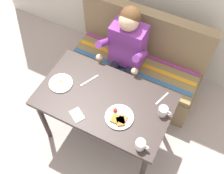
% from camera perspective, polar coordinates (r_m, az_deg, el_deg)
% --- Properties ---
extents(ground_plane, '(8.00, 8.00, 0.00)m').
position_cam_1_polar(ground_plane, '(3.13, -1.26, -9.52)').
color(ground_plane, '#A89892').
extents(table, '(1.20, 0.70, 0.73)m').
position_cam_1_polar(table, '(2.55, -1.53, -3.39)').
color(table, '#2F2421').
rests_on(table, ground).
extents(couch, '(1.44, 0.56, 1.00)m').
position_cam_1_polar(couch, '(3.22, 4.98, 4.13)').
color(couch, olive).
rests_on(couch, ground).
extents(person, '(0.45, 0.61, 1.21)m').
position_cam_1_polar(person, '(2.81, 2.66, 7.44)').
color(person, '#79338A').
rests_on(person, ground).
extents(plate_breakfast, '(0.24, 0.24, 0.05)m').
position_cam_1_polar(plate_breakfast, '(2.37, 1.50, -6.25)').
color(plate_breakfast, white).
rests_on(plate_breakfast, table).
extents(plate_eggs, '(0.22, 0.22, 0.04)m').
position_cam_1_polar(plate_eggs, '(2.61, -10.37, 0.78)').
color(plate_eggs, white).
rests_on(plate_eggs, table).
extents(coffee_mug, '(0.12, 0.08, 0.09)m').
position_cam_1_polar(coffee_mug, '(2.24, 5.84, -11.61)').
color(coffee_mug, white).
rests_on(coffee_mug, table).
extents(coffee_mug_second, '(0.12, 0.08, 0.09)m').
position_cam_1_polar(coffee_mug_second, '(2.41, 10.39, -4.83)').
color(coffee_mug_second, white).
rests_on(coffee_mug_second, table).
extents(napkin, '(0.16, 0.15, 0.01)m').
position_cam_1_polar(napkin, '(2.42, -7.13, -5.65)').
color(napkin, silver).
rests_on(napkin, table).
extents(fork, '(0.07, 0.17, 0.00)m').
position_cam_1_polar(fork, '(2.52, 10.14, -2.31)').
color(fork, silver).
rests_on(fork, table).
extents(knife, '(0.10, 0.19, 0.00)m').
position_cam_1_polar(knife, '(2.60, -4.61, 1.35)').
color(knife, silver).
rests_on(knife, table).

